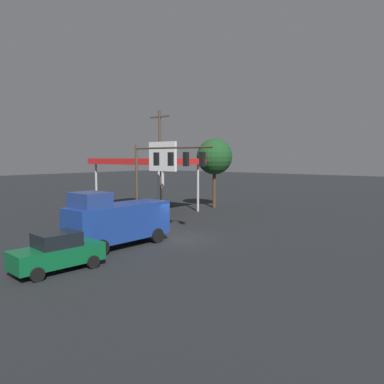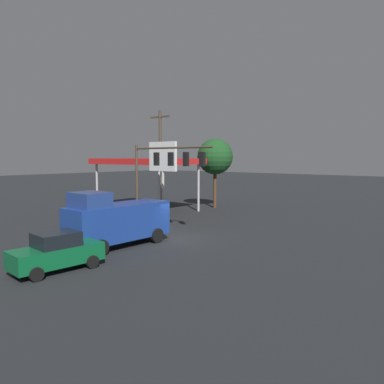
{
  "view_description": "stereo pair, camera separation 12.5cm",
  "coord_description": "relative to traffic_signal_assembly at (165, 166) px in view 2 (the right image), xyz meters",
  "views": [
    {
      "loc": [
        -17.19,
        18.79,
        5.62
      ],
      "look_at": [
        0.0,
        -2.0,
        3.1
      ],
      "focal_mm": 35.0,
      "sensor_mm": 36.0,
      "label": 1
    },
    {
      "loc": [
        -17.28,
        18.71,
        5.62
      ],
      "look_at": [
        0.0,
        -2.0,
        3.1
      ],
      "focal_mm": 35.0,
      "sensor_mm": 36.0,
      "label": 2
    }
  ],
  "objects": [
    {
      "name": "traffic_signal_assembly",
      "position": [
        0.0,
        0.0,
        0.0
      ],
      "size": [
        7.66,
        0.43,
        6.6
      ],
      "color": "#473828",
      "rests_on": "ground"
    },
    {
      "name": "fire_hydrant",
      "position": [
        2.94,
        3.22,
        -4.56
      ],
      "size": [
        0.24,
        0.24,
        0.88
      ],
      "color": "gold",
      "rests_on": "ground"
    },
    {
      "name": "hatchback_crossing",
      "position": [
        6.48,
        2.43,
        -4.05
      ],
      "size": [
        3.87,
        2.08,
        1.97
      ],
      "rotation": [
        0.0,
        0.0,
        -0.04
      ],
      "color": "#474C51",
      "rests_on": "ground"
    },
    {
      "name": "ground_plane",
      "position": [
        -2.16,
        1.43,
        -5.0
      ],
      "size": [
        200.0,
        200.0,
        0.0
      ],
      "primitive_type": "plane",
      "color": "black"
    },
    {
      "name": "sedan_waiting",
      "position": [
        -2.67,
        10.51,
        -4.05
      ],
      "size": [
        2.32,
        4.52,
        1.93
      ],
      "rotation": [
        0.0,
        0.0,
        1.5
      ],
      "color": "#0C592D",
      "rests_on": "ground"
    },
    {
      "name": "delivery_truck",
      "position": [
        -0.98,
        5.41,
        -3.3
      ],
      "size": [
        2.64,
        6.83,
        3.58
      ],
      "rotation": [
        0.0,
        0.0,
        1.56
      ],
      "color": "navy",
      "rests_on": "ground"
    },
    {
      "name": "gas_station_canopy",
      "position": [
        9.48,
        -7.05,
        0.13
      ],
      "size": [
        10.64,
        7.0,
        5.49
      ],
      "color": "red",
      "rests_on": "ground"
    },
    {
      "name": "street_tree",
      "position": [
        5.1,
        -13.24,
        0.65
      ],
      "size": [
        3.93,
        3.93,
        7.64
      ],
      "color": "#4C331E",
      "rests_on": "ground"
    },
    {
      "name": "utility_pole",
      "position": [
        5.26,
        -4.85,
        0.25
      ],
      "size": [
        2.4,
        0.26,
        9.92
      ],
      "color": "#473828",
      "rests_on": "ground"
    },
    {
      "name": "price_sign",
      "position": [
        2.24,
        -2.07,
        0.27
      ],
      "size": [
        2.94,
        0.27,
        6.88
      ],
      "color": "#B7B7BC",
      "rests_on": "ground"
    }
  ]
}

